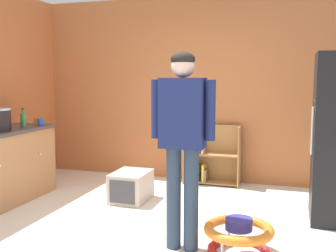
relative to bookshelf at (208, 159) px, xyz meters
name	(u,v)px	position (x,y,z in m)	size (l,w,h in m)	color
ground_plane	(159,239)	(-0.02, -2.15, -0.36)	(12.00, 12.00, 0.00)	silver
back_wall	(210,90)	(-0.02, 0.18, 0.99)	(5.20, 0.06, 2.70)	#BF6F3E
bookshelf	(208,159)	(0.00, 0.00, 0.00)	(0.80, 0.28, 0.85)	#B67F4C
standing_person	(183,132)	(0.24, -2.28, 0.69)	(0.57, 0.22, 1.74)	#2D3D53
baby_walker	(239,237)	(0.73, -2.25, -0.20)	(0.60, 0.60, 0.32)	red
pet_carrier	(131,186)	(-0.75, -1.11, -0.18)	(0.42, 0.55, 0.36)	beige
green_glass_bottle	(23,120)	(-2.06, -1.41, 0.64)	(0.07, 0.07, 0.25)	#33753D
blue_cup	(41,122)	(-2.00, -1.14, 0.59)	(0.08, 0.08, 0.10)	blue
red_cup	(5,122)	(-2.42, -1.30, 0.59)	(0.08, 0.08, 0.10)	red
orange_cup	(37,121)	(-2.13, -1.03, 0.59)	(0.08, 0.08, 0.10)	orange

